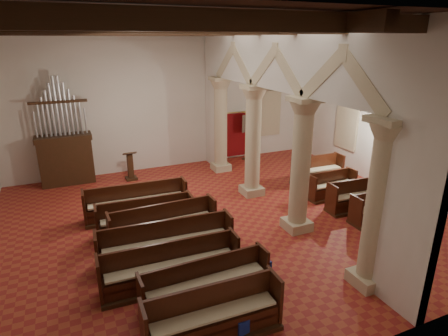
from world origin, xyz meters
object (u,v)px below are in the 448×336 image
processional_banner (245,143)px  lectern (130,168)px  nave_pew_0 (214,322)px  aisle_pew_0 (379,211)px  pipe_organ (65,151)px

processional_banner → lectern: bearing=164.5°
processional_banner → nave_pew_0: (-5.72, -10.10, -0.43)m
processional_banner → aisle_pew_0: (1.01, -7.60, -0.46)m
pipe_organ → aisle_pew_0: (9.03, -7.60, -1.04)m
lectern → pipe_organ: bearing=163.4°
pipe_organ → processional_banner: bearing=-0.0°
nave_pew_0 → aisle_pew_0: (6.74, 2.50, -0.03)m
lectern → nave_pew_0: 9.46m
pipe_organ → nave_pew_0: (2.29, -10.10, -1.01)m
processional_banner → aisle_pew_0: processional_banner is taller
pipe_organ → nave_pew_0: size_ratio=1.60×
pipe_organ → processional_banner: (8.02, -0.01, -0.57)m
pipe_organ → aisle_pew_0: 11.85m
lectern → aisle_pew_0: 9.62m
lectern → nave_pew_0: lectern is taller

